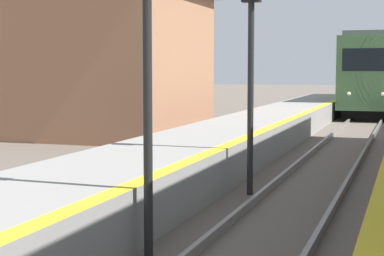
{
  "coord_description": "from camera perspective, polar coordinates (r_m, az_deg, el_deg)",
  "views": [
    {
      "loc": [
        1.92,
        -1.34,
        2.48
      ],
      "look_at": [
        -5.77,
        21.26,
        0.28
      ],
      "focal_mm": 60.0,
      "sensor_mm": 36.0,
      "label": 1
    }
  ],
  "objects": [
    {
      "name": "signal_mid",
      "position": [
        12.58,
        5.26,
        8.76
      ],
      "size": [
        0.36,
        0.31,
        4.66
      ],
      "color": "black",
      "rests_on": "ground"
    },
    {
      "name": "train",
      "position": [
        39.46,
        16.05,
        4.62
      ],
      "size": [
        2.72,
        18.24,
        4.27
      ],
      "color": "black",
      "rests_on": "ground"
    },
    {
      "name": "signal_near",
      "position": [
        8.37,
        -4.05,
        10.55
      ],
      "size": [
        0.36,
        0.31,
        4.66
      ],
      "color": "black",
      "rests_on": "ground"
    },
    {
      "name": "station_building",
      "position": [
        26.32,
        -14.34,
        5.87
      ],
      "size": [
        13.8,
        7.65,
        5.63
      ],
      "color": "#9E6B4C",
      "rests_on": "ground"
    }
  ]
}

